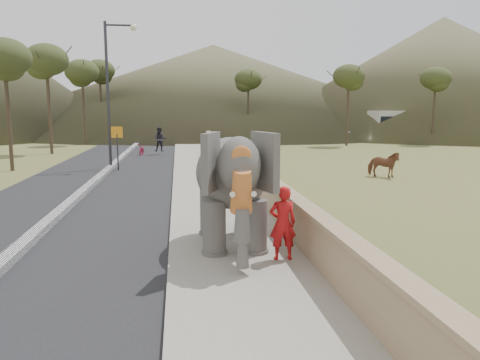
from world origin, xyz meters
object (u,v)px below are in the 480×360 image
lamppost (113,81)px  motorcyclist (153,143)px  cow (383,165)px  elephant_and_man (232,188)px

lamppost → motorcyclist: 8.77m
cow → elephant_and_man: elephant_and_man is taller
cow → lamppost: bearing=101.5°
lamppost → elephant_and_man: lamppost is taller
lamppost → motorcyclist: lamppost is taller
cow → elephant_and_man: 13.87m
lamppost → elephant_and_man: (4.71, -15.83, -3.38)m
cow → motorcyclist: (-11.79, 12.69, 0.20)m
lamppost → motorcyclist: (1.64, 7.62, -4.03)m
elephant_and_man → cow: bearing=50.9°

